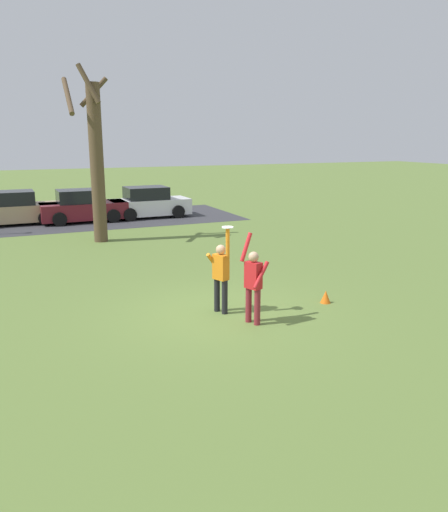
{
  "coord_description": "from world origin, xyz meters",
  "views": [
    {
      "loc": [
        -4.38,
        -10.42,
        4.07
      ],
      "look_at": [
        0.28,
        0.26,
        1.31
      ],
      "focal_mm": 35.19,
      "sensor_mm": 36.0,
      "label": 1
    }
  ],
  "objects_px": {
    "frisbee_disc": "(228,227)",
    "parked_car_tan": "(14,209)",
    "person_defender": "(253,281)",
    "field_cone_orange": "(326,297)",
    "parked_car_maroon": "(83,207)",
    "parked_car_white": "(149,203)",
    "person_catcher": "(221,273)",
    "bare_tree_tall": "(95,158)"
  },
  "relations": [
    {
      "from": "person_catcher",
      "to": "frisbee_disc",
      "type": "relative_size",
      "value": 7.81
    },
    {
      "from": "frisbee_disc",
      "to": "parked_car_tan",
      "type": "distance_m",
      "value": 16.32
    },
    {
      "from": "parked_car_tan",
      "to": "person_catcher",
      "type": "bearing_deg",
      "value": -76.07
    },
    {
      "from": "person_defender",
      "to": "parked_car_maroon",
      "type": "distance_m",
      "value": 15.95
    },
    {
      "from": "person_catcher",
      "to": "bare_tree_tall",
      "type": "relative_size",
      "value": 0.31
    },
    {
      "from": "frisbee_disc",
      "to": "parked_car_white",
      "type": "height_order",
      "value": "frisbee_disc"
    },
    {
      "from": "parked_car_tan",
      "to": "parked_car_maroon",
      "type": "xyz_separation_m",
      "value": [
        3.13,
        -0.55,
        0.0
      ]
    },
    {
      "from": "frisbee_disc",
      "to": "field_cone_orange",
      "type": "xyz_separation_m",
      "value": [
        2.62,
        -0.2,
        -1.93
      ]
    },
    {
      "from": "parked_car_maroon",
      "to": "bare_tree_tall",
      "type": "distance_m",
      "value": 5.84
    },
    {
      "from": "frisbee_disc",
      "to": "bare_tree_tall",
      "type": "xyz_separation_m",
      "value": [
        -1.22,
        9.91,
        1.22
      ]
    },
    {
      "from": "person_defender",
      "to": "frisbee_disc",
      "type": "bearing_deg",
      "value": 0.0
    },
    {
      "from": "person_catcher",
      "to": "parked_car_tan",
      "type": "xyz_separation_m",
      "value": [
        -4.15,
        15.49,
        -0.25
      ]
    },
    {
      "from": "bare_tree_tall",
      "to": "parked_car_tan",
      "type": "bearing_deg",
      "value": 117.56
    },
    {
      "from": "field_cone_orange",
      "to": "person_catcher",
      "type": "bearing_deg",
      "value": 171.33
    },
    {
      "from": "person_defender",
      "to": "field_cone_orange",
      "type": "distance_m",
      "value": 2.53
    },
    {
      "from": "parked_car_white",
      "to": "parked_car_tan",
      "type": "bearing_deg",
      "value": 174.95
    },
    {
      "from": "field_cone_orange",
      "to": "parked_car_tan",
      "type": "bearing_deg",
      "value": 113.32
    },
    {
      "from": "person_catcher",
      "to": "parked_car_tan",
      "type": "height_order",
      "value": "person_catcher"
    },
    {
      "from": "person_defender",
      "to": "parked_car_maroon",
      "type": "relative_size",
      "value": 0.49
    },
    {
      "from": "parked_car_tan",
      "to": "field_cone_orange",
      "type": "relative_size",
      "value": 12.92
    },
    {
      "from": "parked_car_white",
      "to": "bare_tree_tall",
      "type": "relative_size",
      "value": 0.61
    },
    {
      "from": "field_cone_orange",
      "to": "frisbee_disc",
      "type": "bearing_deg",
      "value": 175.58
    },
    {
      "from": "person_defender",
      "to": "bare_tree_tall",
      "type": "xyz_separation_m",
      "value": [
        -1.51,
        10.65,
        2.33
      ]
    },
    {
      "from": "parked_car_tan",
      "to": "parked_car_white",
      "type": "bearing_deg",
      "value": -5.05
    },
    {
      "from": "bare_tree_tall",
      "to": "field_cone_orange",
      "type": "height_order",
      "value": "bare_tree_tall"
    },
    {
      "from": "parked_car_maroon",
      "to": "field_cone_orange",
      "type": "bearing_deg",
      "value": -77.43
    },
    {
      "from": "person_defender",
      "to": "frisbee_disc",
      "type": "relative_size",
      "value": 7.67
    },
    {
      "from": "parked_car_tan",
      "to": "bare_tree_tall",
      "type": "height_order",
      "value": "bare_tree_tall"
    },
    {
      "from": "person_defender",
      "to": "field_cone_orange",
      "type": "height_order",
      "value": "person_defender"
    },
    {
      "from": "parked_car_maroon",
      "to": "bare_tree_tall",
      "type": "relative_size",
      "value": 0.61
    },
    {
      "from": "parked_car_maroon",
      "to": "field_cone_orange",
      "type": "xyz_separation_m",
      "value": [
        3.73,
        -15.35,
        -0.57
      ]
    },
    {
      "from": "frisbee_disc",
      "to": "field_cone_orange",
      "type": "distance_m",
      "value": 3.26
    },
    {
      "from": "parked_car_tan",
      "to": "field_cone_orange",
      "type": "xyz_separation_m",
      "value": [
        6.86,
        -15.9,
        -0.57
      ]
    },
    {
      "from": "person_catcher",
      "to": "frisbee_disc",
      "type": "xyz_separation_m",
      "value": [
        0.08,
        -0.21,
        1.11
      ]
    },
    {
      "from": "person_defender",
      "to": "bare_tree_tall",
      "type": "relative_size",
      "value": 0.3
    },
    {
      "from": "bare_tree_tall",
      "to": "field_cone_orange",
      "type": "bearing_deg",
      "value": -69.23
    },
    {
      "from": "frisbee_disc",
      "to": "field_cone_orange",
      "type": "relative_size",
      "value": 0.83
    },
    {
      "from": "frisbee_disc",
      "to": "parked_car_tan",
      "type": "relative_size",
      "value": 0.06
    },
    {
      "from": "field_cone_orange",
      "to": "parked_car_white",
      "type": "bearing_deg",
      "value": 91.33
    },
    {
      "from": "person_defender",
      "to": "field_cone_orange",
      "type": "bearing_deg",
      "value": -98.34
    },
    {
      "from": "person_catcher",
      "to": "bare_tree_tall",
      "type": "distance_m",
      "value": 10.04
    },
    {
      "from": "parked_car_tan",
      "to": "field_cone_orange",
      "type": "distance_m",
      "value": 17.32
    }
  ]
}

